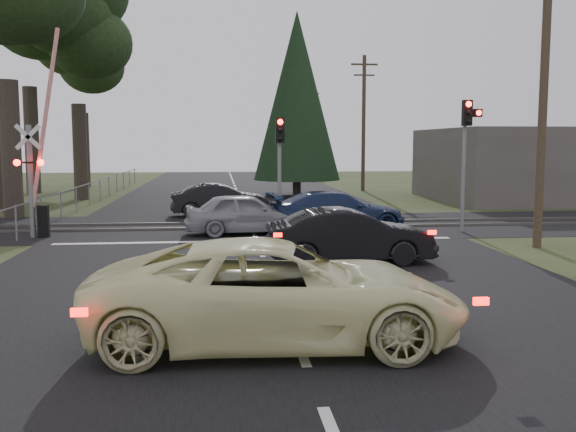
{
  "coord_description": "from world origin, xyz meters",
  "views": [
    {
      "loc": [
        -1.22,
        -12.54,
        3.18
      ],
      "look_at": [
        0.57,
        3.97,
        1.3
      ],
      "focal_mm": 40.0,
      "sensor_mm": 36.0,
      "label": 1
    }
  ],
  "objects": [
    {
      "name": "road",
      "position": [
        0.0,
        10.0,
        0.01
      ],
      "size": [
        14.0,
        100.0,
        0.01
      ],
      "primitive_type": "cube",
      "color": "black",
      "rests_on": "ground"
    },
    {
      "name": "traffic_signal_right",
      "position": [
        7.55,
        9.47,
        3.31
      ],
      "size": [
        0.68,
        0.48,
        4.7
      ],
      "color": "slate",
      "rests_on": "ground"
    },
    {
      "name": "stop_line",
      "position": [
        0.0,
        8.2,
        0.01
      ],
      "size": [
        13.0,
        0.35,
        0.0
      ],
      "primitive_type": "cube",
      "color": "silver",
      "rests_on": "ground"
    },
    {
      "name": "rail_near",
      "position": [
        0.0,
        11.2,
        0.05
      ],
      "size": [
        120.0,
        0.12,
        0.1
      ],
      "primitive_type": "cube",
      "color": "#59544C",
      "rests_on": "ground"
    },
    {
      "name": "building_right",
      "position": [
        18.0,
        22.0,
        2.0
      ],
      "size": [
        14.0,
        10.0,
        4.0
      ],
      "primitive_type": "cube",
      "color": "#59514C",
      "rests_on": "ground"
    },
    {
      "name": "utility_pole_mid",
      "position": [
        8.5,
        30.0,
        4.73
      ],
      "size": [
        1.8,
        0.26,
        9.0
      ],
      "color": "#4C3D2D",
      "rests_on": "ground"
    },
    {
      "name": "dark_hatchback",
      "position": [
        2.23,
        4.06,
        0.73
      ],
      "size": [
        4.44,
        1.65,
        1.45
      ],
      "primitive_type": "imported",
      "rotation": [
        0.0,
        0.0,
        1.6
      ],
      "color": "black",
      "rests_on": "ground"
    },
    {
      "name": "ground",
      "position": [
        0.0,
        0.0,
        0.0
      ],
      "size": [
        120.0,
        120.0,
        0.0
      ],
      "primitive_type": "plane",
      "color": "#2A3719",
      "rests_on": "ground"
    },
    {
      "name": "euc_tree_e",
      "position": [
        -11.0,
        36.0,
        9.51
      ],
      "size": [
        6.0,
        6.0,
        13.2
      ],
      "color": "#473D33",
      "rests_on": "ground"
    },
    {
      "name": "crossing_signal",
      "position": [
        -7.27,
        9.79,
        2.06
      ],
      "size": [
        1.62,
        0.38,
        6.96
      ],
      "color": "slate",
      "rests_on": "ground"
    },
    {
      "name": "euc_tree_d",
      "position": [
        -13.0,
        30.0,
        11.91
      ],
      "size": [
        7.5,
        7.5,
        16.5
      ],
      "color": "#473D33",
      "rests_on": "ground"
    },
    {
      "name": "rail_corridor",
      "position": [
        0.0,
        12.0,
        0.01
      ],
      "size": [
        120.0,
        8.0,
        0.01
      ],
      "primitive_type": "cube",
      "color": "black",
      "rests_on": "ground"
    },
    {
      "name": "utility_pole_far",
      "position": [
        8.5,
        55.0,
        4.73
      ],
      "size": [
        1.8,
        0.26,
        9.0
      ],
      "color": "#4C3D2D",
      "rests_on": "ground"
    },
    {
      "name": "conifer_tree",
      "position": [
        3.5,
        26.0,
        5.99
      ],
      "size": [
        5.2,
        5.2,
        11.0
      ],
      "color": "#473D33",
      "rests_on": "ground"
    },
    {
      "name": "traffic_signal_center",
      "position": [
        1.0,
        10.68,
        2.81
      ],
      "size": [
        0.32,
        0.48,
        4.1
      ],
      "color": "slate",
      "rests_on": "ground"
    },
    {
      "name": "cream_coupe",
      "position": [
        -0.31,
        -2.6,
        0.83
      ],
      "size": [
        6.08,
        3.02,
        1.66
      ],
      "primitive_type": "imported",
      "rotation": [
        0.0,
        0.0,
        1.52
      ],
      "color": "beige",
      "rests_on": "ground"
    },
    {
      "name": "rail_far",
      "position": [
        0.0,
        12.8,
        0.05
      ],
      "size": [
        120.0,
        0.12,
        0.1
      ],
      "primitive_type": "cube",
      "color": "#59544C",
      "rests_on": "ground"
    },
    {
      "name": "blue_sedan",
      "position": [
        3.05,
        10.27,
        0.73
      ],
      "size": [
        5.18,
        2.52,
        1.45
      ],
      "primitive_type": "imported",
      "rotation": [
        0.0,
        0.0,
        1.67
      ],
      "color": "#182749",
      "rests_on": "ground"
    },
    {
      "name": "utility_pole_near",
      "position": [
        8.5,
        6.0,
        4.73
      ],
      "size": [
        1.8,
        0.26,
        9.0
      ],
      "color": "#4C3D2D",
      "rests_on": "ground"
    },
    {
      "name": "silver_car",
      "position": [
        -0.28,
        9.89,
        0.73
      ],
      "size": [
        4.41,
        2.09,
        1.46
      ],
      "primitive_type": "imported",
      "rotation": [
        0.0,
        0.0,
        1.66
      ],
      "color": "gray",
      "rests_on": "ground"
    },
    {
      "name": "dark_car_far",
      "position": [
        -1.16,
        15.67,
        0.71
      ],
      "size": [
        4.37,
        1.73,
        1.41
      ],
      "primitive_type": "imported",
      "rotation": [
        0.0,
        0.0,
        1.63
      ],
      "color": "black",
      "rests_on": "ground"
    },
    {
      "name": "euc_tree_c",
      "position": [
        -9.0,
        25.0,
        9.51
      ],
      "size": [
        6.0,
        6.0,
        13.2
      ],
      "color": "#473D33",
      "rests_on": "ground"
    },
    {
      "name": "fence_left",
      "position": [
        -7.8,
        22.5,
        0.0
      ],
      "size": [
        0.1,
        36.0,
        1.2
      ],
      "primitive_type": null,
      "color": "slate",
      "rests_on": "ground"
    }
  ]
}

